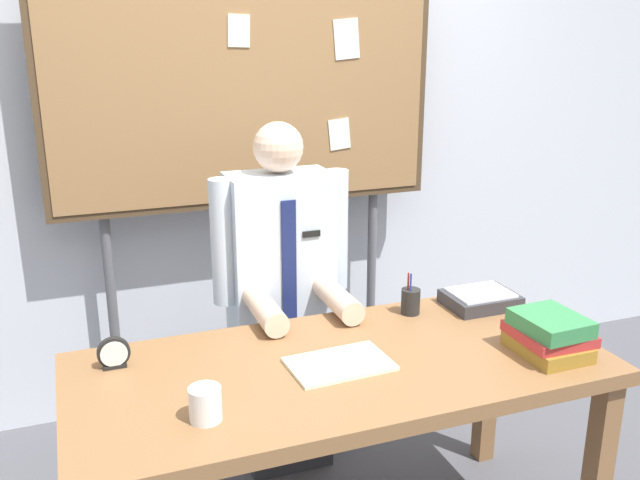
% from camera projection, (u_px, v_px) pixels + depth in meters
% --- Properties ---
extents(back_wall, '(6.40, 0.08, 2.70)m').
position_uv_depth(back_wall, '(236.00, 120.00, 3.17)').
color(back_wall, silver).
rests_on(back_wall, ground_plane).
extents(desk, '(1.70, 0.76, 0.74)m').
position_uv_depth(desk, '(341.00, 387.00, 2.22)').
color(desk, brown).
rests_on(desk, ground_plane).
extents(person, '(0.55, 0.56, 1.42)m').
position_uv_depth(person, '(282.00, 313.00, 2.78)').
color(person, '#2D2D33').
rests_on(person, ground_plane).
extents(bulletin_board, '(1.70, 0.09, 2.05)m').
position_uv_depth(bulletin_board, '(246.00, 90.00, 2.94)').
color(bulletin_board, '#4C3823').
rests_on(bulletin_board, ground_plane).
extents(book_stack, '(0.22, 0.25, 0.13)m').
position_uv_depth(book_stack, '(549.00, 335.00, 2.24)').
color(book_stack, olive).
rests_on(book_stack, desk).
extents(open_notebook, '(0.33, 0.22, 0.01)m').
position_uv_depth(open_notebook, '(339.00, 364.00, 2.17)').
color(open_notebook, '#F4EFCC').
rests_on(open_notebook, desk).
extents(desk_clock, '(0.10, 0.04, 0.10)m').
position_uv_depth(desk_clock, '(114.00, 354.00, 2.15)').
color(desk_clock, black).
rests_on(desk_clock, desk).
extents(coffee_mug, '(0.09, 0.09, 0.10)m').
position_uv_depth(coffee_mug, '(205.00, 404.00, 1.86)').
color(coffee_mug, white).
rests_on(coffee_mug, desk).
extents(pen_holder, '(0.07, 0.07, 0.16)m').
position_uv_depth(pen_holder, '(411.00, 301.00, 2.55)').
color(pen_holder, '#262626').
rests_on(pen_holder, desk).
extents(paper_tray, '(0.26, 0.20, 0.06)m').
position_uv_depth(paper_tray, '(480.00, 299.00, 2.63)').
color(paper_tray, '#333338').
rests_on(paper_tray, desk).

